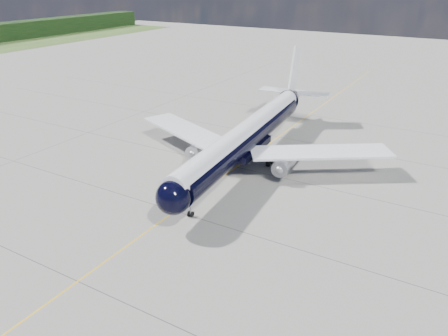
{
  "coord_description": "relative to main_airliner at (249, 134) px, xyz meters",
  "views": [
    {
      "loc": [
        27.82,
        -26.0,
        25.62
      ],
      "look_at": [
        3.16,
        16.03,
        4.0
      ],
      "focal_mm": 35.0,
      "sensor_mm": 36.0,
      "label": 1
    }
  ],
  "objects": [
    {
      "name": "main_airliner",
      "position": [
        0.0,
        0.0,
        0.0
      ],
      "size": [
        40.24,
        49.19,
        14.21
      ],
      "rotation": [
        0.0,
        0.0,
        0.09
      ],
      "color": "black",
      "rests_on": "ground"
    },
    {
      "name": "taxiway_centerline",
      "position": [
        -0.63,
        -2.69,
        -4.4
      ],
      "size": [
        0.16,
        160.0,
        0.01
      ],
      "primitive_type": "cube",
      "color": "yellow",
      "rests_on": "ground"
    },
    {
      "name": "ground",
      "position": [
        -0.63,
        2.31,
        -4.41
      ],
      "size": [
        320.0,
        320.0,
        0.0
      ],
      "primitive_type": "plane",
      "color": "gray",
      "rests_on": "ground"
    }
  ]
}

